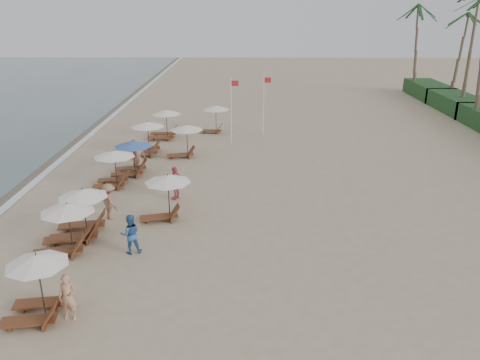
{
  "coord_description": "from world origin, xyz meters",
  "views": [
    {
      "loc": [
        1.09,
        -16.75,
        9.83
      ],
      "look_at": [
        0.95,
        6.32,
        1.3
      ],
      "focal_mm": 35.53,
      "sensor_mm": 36.0,
      "label": 1
    }
  ],
  "objects_px": {
    "beachgoer_near": "(68,297)",
    "lounger_station_1": "(64,228)",
    "beachgoer_mid_a": "(130,234)",
    "inland_station_2": "(214,115)",
    "inland_station_0": "(164,192)",
    "lounger_station_2": "(79,215)",
    "flag_pole_near": "(231,108)",
    "lounger_station_6": "(164,125)",
    "lounger_station_4": "(130,157)",
    "lounger_station_3": "(112,167)",
    "beachgoer_mid_b": "(109,201)",
    "beachgoer_far_a": "(176,183)",
    "beachgoer_far_b": "(137,154)",
    "lounger_station_0": "(35,287)",
    "inland_station_1": "(184,137)",
    "lounger_station_5": "(145,139)"
  },
  "relations": [
    {
      "from": "beachgoer_near",
      "to": "lounger_station_1",
      "type": "bearing_deg",
      "value": 113.71
    },
    {
      "from": "lounger_station_0",
      "to": "lounger_station_4",
      "type": "distance_m",
      "value": 14.25
    },
    {
      "from": "beachgoer_mid_b",
      "to": "beachgoer_far_a",
      "type": "distance_m",
      "value": 3.82
    },
    {
      "from": "beachgoer_far_a",
      "to": "inland_station_1",
      "type": "bearing_deg",
      "value": -154.13
    },
    {
      "from": "lounger_station_6",
      "to": "inland_station_2",
      "type": "xyz_separation_m",
      "value": [
        3.82,
        1.83,
        0.39
      ]
    },
    {
      "from": "beachgoer_near",
      "to": "lounger_station_2",
      "type": "bearing_deg",
      "value": 107.8
    },
    {
      "from": "lounger_station_1",
      "to": "beachgoer_far_a",
      "type": "xyz_separation_m",
      "value": [
        3.9,
        5.73,
        -0.13
      ]
    },
    {
      "from": "lounger_station_0",
      "to": "flag_pole_near",
      "type": "distance_m",
      "value": 22.25
    },
    {
      "from": "beachgoer_mid_a",
      "to": "beachgoer_far_a",
      "type": "bearing_deg",
      "value": -116.75
    },
    {
      "from": "lounger_station_2",
      "to": "flag_pole_near",
      "type": "bearing_deg",
      "value": 67.31
    },
    {
      "from": "lounger_station_0",
      "to": "lounger_station_4",
      "type": "relative_size",
      "value": 0.91
    },
    {
      "from": "lounger_station_3",
      "to": "flag_pole_near",
      "type": "bearing_deg",
      "value": 54.41
    },
    {
      "from": "lounger_station_4",
      "to": "lounger_station_1",
      "type": "bearing_deg",
      "value": -93.79
    },
    {
      "from": "inland_station_2",
      "to": "beachgoer_far_a",
      "type": "xyz_separation_m",
      "value": [
        -1.24,
        -14.16,
        -0.57
      ]
    },
    {
      "from": "lounger_station_0",
      "to": "lounger_station_5",
      "type": "relative_size",
      "value": 0.85
    },
    {
      "from": "lounger_station_0",
      "to": "beachgoer_far_b",
      "type": "xyz_separation_m",
      "value": [
        0.09,
        15.52,
        -0.23
      ]
    },
    {
      "from": "lounger_station_0",
      "to": "beachgoer_mid_b",
      "type": "bearing_deg",
      "value": 87.6
    },
    {
      "from": "lounger_station_0",
      "to": "lounger_station_1",
      "type": "distance_m",
      "value": 4.68
    },
    {
      "from": "lounger_station_2",
      "to": "flag_pole_near",
      "type": "xyz_separation_m",
      "value": [
        6.45,
        15.43,
        1.65
      ]
    },
    {
      "from": "lounger_station_0",
      "to": "inland_station_2",
      "type": "height_order",
      "value": "lounger_station_0"
    },
    {
      "from": "lounger_station_2",
      "to": "beachgoer_far_b",
      "type": "relative_size",
      "value": 1.42
    },
    {
      "from": "inland_station_2",
      "to": "beachgoer_near",
      "type": "xyz_separation_m",
      "value": [
        -3.39,
        -24.55,
        -0.67
      ]
    },
    {
      "from": "flag_pole_near",
      "to": "beachgoer_far_a",
      "type": "bearing_deg",
      "value": -103.92
    },
    {
      "from": "beachgoer_mid_a",
      "to": "inland_station_2",
      "type": "bearing_deg",
      "value": -112.87
    },
    {
      "from": "beachgoer_mid_a",
      "to": "beachgoer_far_a",
      "type": "height_order",
      "value": "beachgoer_far_a"
    },
    {
      "from": "lounger_station_1",
      "to": "beachgoer_mid_b",
      "type": "distance_m",
      "value": 3.38
    },
    {
      "from": "lounger_station_2",
      "to": "inland_station_0",
      "type": "relative_size",
      "value": 1.03
    },
    {
      "from": "inland_station_0",
      "to": "beachgoer_mid_a",
      "type": "xyz_separation_m",
      "value": [
        -0.93,
        -3.32,
        -0.57
      ]
    },
    {
      "from": "lounger_station_4",
      "to": "inland_station_2",
      "type": "relative_size",
      "value": 1.03
    },
    {
      "from": "inland_station_1",
      "to": "lounger_station_3",
      "type": "bearing_deg",
      "value": -121.25
    },
    {
      "from": "lounger_station_1",
      "to": "beachgoer_near",
      "type": "distance_m",
      "value": 4.99
    },
    {
      "from": "beachgoer_far_b",
      "to": "flag_pole_near",
      "type": "distance_m",
      "value": 8.47
    },
    {
      "from": "lounger_station_3",
      "to": "beachgoer_near",
      "type": "distance_m",
      "value": 12.38
    },
    {
      "from": "lounger_station_3",
      "to": "beachgoer_mid_a",
      "type": "height_order",
      "value": "lounger_station_3"
    },
    {
      "from": "lounger_station_2",
      "to": "beachgoer_near",
      "type": "bearing_deg",
      "value": -75.37
    },
    {
      "from": "lounger_station_1",
      "to": "lounger_station_2",
      "type": "relative_size",
      "value": 0.99
    },
    {
      "from": "lounger_station_2",
      "to": "beachgoer_far_b",
      "type": "bearing_deg",
      "value": 86.39
    },
    {
      "from": "lounger_station_5",
      "to": "beachgoer_far_b",
      "type": "distance_m",
      "value": 2.92
    },
    {
      "from": "lounger_station_4",
      "to": "beachgoer_far_b",
      "type": "relative_size",
      "value": 1.37
    },
    {
      "from": "lounger_station_1",
      "to": "beachgoer_mid_b",
      "type": "xyz_separation_m",
      "value": [
        1.03,
        3.22,
        -0.15
      ]
    },
    {
      "from": "lounger_station_0",
      "to": "beachgoer_mid_a",
      "type": "bearing_deg",
      "value": 64.77
    },
    {
      "from": "lounger_station_1",
      "to": "lounger_station_6",
      "type": "height_order",
      "value": "lounger_station_6"
    },
    {
      "from": "lounger_station_6",
      "to": "lounger_station_4",
      "type": "bearing_deg",
      "value": -94.63
    },
    {
      "from": "lounger_station_0",
      "to": "beachgoer_far_a",
      "type": "height_order",
      "value": "lounger_station_0"
    },
    {
      "from": "inland_station_0",
      "to": "lounger_station_1",
      "type": "bearing_deg",
      "value": -139.84
    },
    {
      "from": "lounger_station_3",
      "to": "lounger_station_4",
      "type": "xyz_separation_m",
      "value": [
        0.57,
        2.03,
        -0.08
      ]
    },
    {
      "from": "lounger_station_2",
      "to": "inland_station_1",
      "type": "distance_m",
      "value": 12.37
    },
    {
      "from": "lounger_station_1",
      "to": "lounger_station_4",
      "type": "height_order",
      "value": "lounger_station_4"
    },
    {
      "from": "beachgoer_mid_b",
      "to": "lounger_station_4",
      "type": "bearing_deg",
      "value": -40.79
    },
    {
      "from": "lounger_station_1",
      "to": "lounger_station_5",
      "type": "xyz_separation_m",
      "value": [
        0.67,
        13.81,
        0.04
      ]
    }
  ]
}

